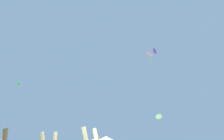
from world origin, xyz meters
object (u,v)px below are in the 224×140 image
at_px(kite_purple_delta, 155,51).
at_px(kite_green_box, 19,83).
at_px(kite_white_delta, 159,116).
at_px(kite_pink_box, 149,54).

height_order(kite_purple_delta, kite_green_box, kite_purple_delta).
relative_size(kite_purple_delta, kite_white_delta, 1.03).
height_order(kite_purple_delta, kite_white_delta, kite_purple_delta).
xyz_separation_m(kite_pink_box, kite_green_box, (-25.40, 0.41, -9.20)).
bearing_deg(kite_pink_box, kite_purple_delta, 21.88).
height_order(kite_pink_box, kite_green_box, kite_pink_box).
relative_size(kite_pink_box, kite_purple_delta, 1.93).
xyz_separation_m(kite_purple_delta, kite_green_box, (-27.56, -0.46, -11.20)).
relative_size(kite_purple_delta, kite_green_box, 2.03).
bearing_deg(kite_pink_box, kite_green_box, 179.08).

